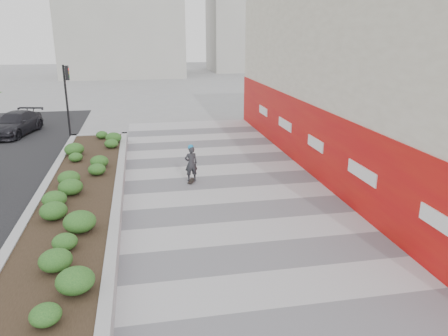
% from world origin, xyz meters
% --- Properties ---
extents(ground, '(160.00, 160.00, 0.00)m').
position_xyz_m(ground, '(0.00, 0.00, 0.00)').
color(ground, gray).
rests_on(ground, ground).
extents(walkway, '(8.00, 36.00, 0.01)m').
position_xyz_m(walkway, '(0.00, 3.00, 0.01)').
color(walkway, '#A8A8AD').
rests_on(walkway, ground).
extents(building, '(6.04, 24.08, 8.00)m').
position_xyz_m(building, '(6.98, 8.98, 3.98)').
color(building, beige).
rests_on(building, ground).
extents(planter, '(3.00, 18.00, 0.90)m').
position_xyz_m(planter, '(-5.50, 7.00, 0.42)').
color(planter, '#9E9EA0').
rests_on(planter, ground).
extents(traffic_signal_near, '(0.33, 0.28, 4.20)m').
position_xyz_m(traffic_signal_near, '(-7.23, 17.50, 2.76)').
color(traffic_signal_near, black).
rests_on(traffic_signal_near, ground).
extents(manhole_cover, '(0.44, 0.44, 0.01)m').
position_xyz_m(manhole_cover, '(0.50, 3.00, 0.00)').
color(manhole_cover, '#595654').
rests_on(manhole_cover, ground).
extents(skateboarder, '(0.58, 0.75, 1.62)m').
position_xyz_m(skateboarder, '(-1.27, 8.38, 0.82)').
color(skateboarder, beige).
rests_on(skateboarder, ground).
extents(car_dark, '(2.89, 4.92, 1.34)m').
position_xyz_m(car_dark, '(-10.65, 19.08, 0.67)').
color(car_dark, black).
rests_on(car_dark, ground).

